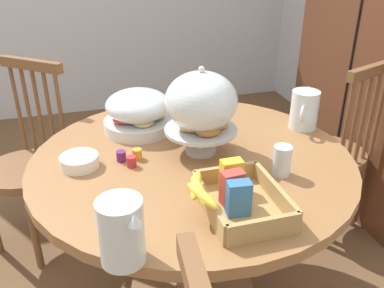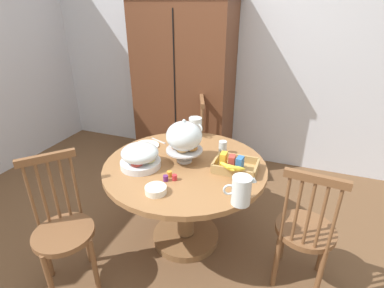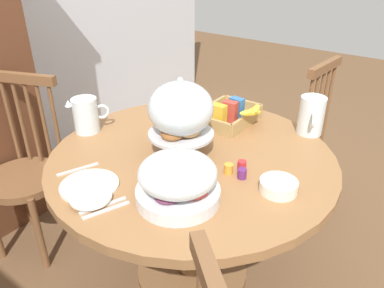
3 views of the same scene
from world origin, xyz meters
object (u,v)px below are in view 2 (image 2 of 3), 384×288
(drinking_glass, at_px, (223,148))
(wooden_armoire, at_px, (184,84))
(windsor_chair_facing_door, at_px, (63,231))
(china_plate_large, at_px, (146,146))
(milk_pitcher, at_px, (195,127))
(windsor_chair_by_cabinet, at_px, (189,145))
(dining_table, at_px, (185,186))
(orange_juice_pitcher, at_px, (241,192))
(windsor_chair_near_window, at_px, (305,232))
(fruit_platter_covered, at_px, (140,156))
(cereal_bowl, at_px, (156,190))
(china_plate_small, at_px, (136,147))
(cereal_basket, at_px, (234,165))
(pastry_stand_with_dome, at_px, (184,138))

(drinking_glass, bearing_deg, wooden_armoire, 125.22)
(windsor_chair_facing_door, distance_m, china_plate_large, 0.91)
(milk_pitcher, bearing_deg, windsor_chair_by_cabinet, 120.41)
(dining_table, height_order, drinking_glass, drinking_glass)
(milk_pitcher, bearing_deg, dining_table, -78.01)
(orange_juice_pitcher, xyz_separation_m, drinking_glass, (-0.28, 0.60, -0.03))
(windsor_chair_near_window, xyz_separation_m, fruit_platter_covered, (-1.21, -0.04, 0.37))
(wooden_armoire, height_order, windsor_chair_near_window, wooden_armoire)
(windsor_chair_near_window, bearing_deg, windsor_chair_facing_door, -159.58)
(wooden_armoire, relative_size, drinking_glass, 17.82)
(orange_juice_pitcher, height_order, drinking_glass, orange_juice_pitcher)
(china_plate_large, distance_m, drinking_glass, 0.66)
(windsor_chair_near_window, bearing_deg, drinking_glass, 151.73)
(fruit_platter_covered, xyz_separation_m, cereal_bowl, (0.26, -0.26, -0.06))
(windsor_chair_near_window, height_order, windsor_chair_facing_door, same)
(windsor_chair_facing_door, distance_m, china_plate_small, 0.84)
(fruit_platter_covered, height_order, cereal_basket, fruit_platter_covered)
(windsor_chair_near_window, xyz_separation_m, orange_juice_pitcher, (-0.41, -0.22, 0.37))
(cereal_basket, bearing_deg, orange_juice_pitcher, -70.57)
(fruit_platter_covered, height_order, cereal_bowl, fruit_platter_covered)
(windsor_chair_by_cabinet, distance_m, drinking_glass, 0.87)
(windsor_chair_by_cabinet, distance_m, cereal_bowl, 1.35)
(dining_table, height_order, pastry_stand_with_dome, pastry_stand_with_dome)
(orange_juice_pitcher, distance_m, china_plate_small, 1.07)
(wooden_armoire, xyz_separation_m, milk_pitcher, (0.44, -0.82, -0.17))
(fruit_platter_covered, bearing_deg, orange_juice_pitcher, -12.79)
(orange_juice_pitcher, bearing_deg, windsor_chair_facing_door, -162.82)
(wooden_armoire, relative_size, china_plate_small, 13.07)
(windsor_chair_near_window, xyz_separation_m, windsor_chair_facing_door, (-1.53, -0.57, 0.00))
(pastry_stand_with_dome, xyz_separation_m, cereal_basket, (0.39, -0.01, -0.15))
(pastry_stand_with_dome, relative_size, cereal_basket, 1.09)
(cereal_basket, bearing_deg, wooden_armoire, 124.71)
(wooden_armoire, bearing_deg, milk_pitcher, -61.84)
(cereal_basket, bearing_deg, china_plate_large, 170.07)
(dining_table, bearing_deg, pastry_stand_with_dome, 116.89)
(dining_table, distance_m, drinking_glass, 0.43)
(milk_pitcher, bearing_deg, orange_juice_pitcher, -54.99)
(fruit_platter_covered, bearing_deg, pastry_stand_with_dome, 35.61)
(orange_juice_pitcher, xyz_separation_m, china_plate_small, (-0.98, 0.43, -0.07))
(wooden_armoire, xyz_separation_m, fruit_platter_covered, (0.26, -1.51, -0.16))
(drinking_glass, bearing_deg, windsor_chair_facing_door, -131.79)
(dining_table, distance_m, fruit_platter_covered, 0.44)
(china_plate_large, xyz_separation_m, china_plate_small, (-0.05, -0.07, 0.01))
(china_plate_small, bearing_deg, fruit_platter_covered, -53.22)
(cereal_basket, height_order, cereal_bowl, cereal_basket)
(wooden_armoire, xyz_separation_m, orange_juice_pitcher, (1.05, -1.69, -0.16))
(wooden_armoire, distance_m, cereal_bowl, 1.87)
(fruit_platter_covered, relative_size, cereal_bowl, 2.14)
(windsor_chair_by_cabinet, xyz_separation_m, drinking_glass, (0.53, -0.60, 0.34))
(pastry_stand_with_dome, distance_m, drinking_glass, 0.36)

